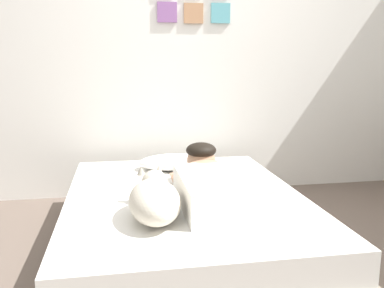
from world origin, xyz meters
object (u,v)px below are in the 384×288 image
(cell_phone, at_px, (204,186))
(pillow, at_px, (174,162))
(coffee_cup, at_px, (199,173))
(bed, at_px, (184,221))
(person_lying, at_px, (213,182))
(dog, at_px, (155,199))

(cell_phone, bearing_deg, pillow, 105.16)
(pillow, relative_size, coffee_cup, 4.16)
(pillow, height_order, cell_phone, pillow)
(bed, distance_m, pillow, 0.65)
(pillow, xyz_separation_m, person_lying, (0.13, -0.75, 0.05))
(coffee_cup, bearing_deg, person_lying, -90.46)
(pillow, height_order, coffee_cup, pillow)
(bed, xyz_separation_m, dog, (-0.21, -0.38, 0.28))
(cell_phone, bearing_deg, dog, -126.44)
(bed, xyz_separation_m, cell_phone, (0.15, 0.11, 0.18))
(person_lying, bearing_deg, dog, -146.59)
(pillow, relative_size, cell_phone, 3.71)
(cell_phone, bearing_deg, person_lying, -90.09)
(bed, height_order, cell_phone, cell_phone)
(pillow, height_order, person_lying, person_lying)
(bed, xyz_separation_m, pillow, (0.02, 0.61, 0.23))
(pillow, relative_size, dog, 0.90)
(pillow, bearing_deg, dog, -103.04)
(person_lying, relative_size, dog, 1.60)
(person_lying, height_order, coffee_cup, person_lying)
(person_lying, height_order, dog, person_lying)
(bed, relative_size, dog, 3.35)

